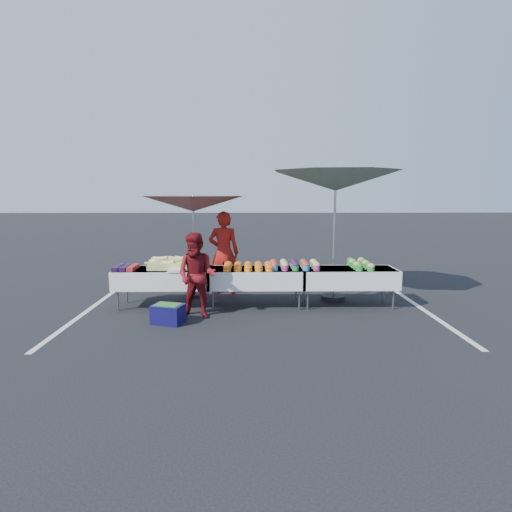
{
  "coord_description": "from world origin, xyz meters",
  "views": [
    {
      "loc": [
        -0.12,
        -8.2,
        2.22
      ],
      "look_at": [
        0.0,
        0.0,
        1.0
      ],
      "focal_mm": 30.0,
      "sensor_mm": 36.0,
      "label": 1
    }
  ],
  "objects_px": {
    "table_right": "(348,277)",
    "storage_bin": "(168,313)",
    "umbrella_left": "(193,205)",
    "umbrella_right": "(336,182)",
    "table_left": "(164,277)",
    "table_center": "(256,277)",
    "vendor": "(224,253)",
    "customer": "(197,276)"
  },
  "relations": [
    {
      "from": "table_center",
      "to": "table_right",
      "type": "bearing_deg",
      "value": 0.0
    },
    {
      "from": "storage_bin",
      "to": "table_center",
      "type": "bearing_deg",
      "value": 52.73
    },
    {
      "from": "table_left",
      "to": "umbrella_left",
      "type": "distance_m",
      "value": 1.68
    },
    {
      "from": "umbrella_right",
      "to": "storage_bin",
      "type": "xyz_separation_m",
      "value": [
        -3.13,
        -1.59,
        -2.26
      ]
    },
    {
      "from": "table_left",
      "to": "storage_bin",
      "type": "relative_size",
      "value": 3.12
    },
    {
      "from": "customer",
      "to": "umbrella_right",
      "type": "height_order",
      "value": "umbrella_right"
    },
    {
      "from": "table_left",
      "to": "umbrella_left",
      "type": "height_order",
      "value": "umbrella_left"
    },
    {
      "from": "table_left",
      "to": "vendor",
      "type": "xyz_separation_m",
      "value": [
        1.11,
        1.11,
        0.33
      ]
    },
    {
      "from": "umbrella_left",
      "to": "table_center",
      "type": "bearing_deg",
      "value": -31.55
    },
    {
      "from": "umbrella_left",
      "to": "umbrella_right",
      "type": "xyz_separation_m",
      "value": [
        2.91,
        -0.3,
        0.46
      ]
    },
    {
      "from": "table_left",
      "to": "table_center",
      "type": "height_order",
      "value": "same"
    },
    {
      "from": "customer",
      "to": "umbrella_right",
      "type": "xyz_separation_m",
      "value": [
        2.67,
        1.25,
        1.67
      ]
    },
    {
      "from": "umbrella_left",
      "to": "table_left",
      "type": "bearing_deg",
      "value": -121.86
    },
    {
      "from": "umbrella_left",
      "to": "table_right",
      "type": "bearing_deg",
      "value": -14.46
    },
    {
      "from": "table_left",
      "to": "storage_bin",
      "type": "bearing_deg",
      "value": -75.66
    },
    {
      "from": "table_right",
      "to": "vendor",
      "type": "bearing_deg",
      "value": 156.0
    },
    {
      "from": "vendor",
      "to": "umbrella_left",
      "type": "relative_size",
      "value": 0.81
    },
    {
      "from": "table_right",
      "to": "storage_bin",
      "type": "bearing_deg",
      "value": -161.71
    },
    {
      "from": "umbrella_left",
      "to": "storage_bin",
      "type": "height_order",
      "value": "umbrella_left"
    },
    {
      "from": "customer",
      "to": "umbrella_left",
      "type": "bearing_deg",
      "value": 114.58
    },
    {
      "from": "umbrella_left",
      "to": "storage_bin",
      "type": "bearing_deg",
      "value": -96.51
    },
    {
      "from": "table_left",
      "to": "table_center",
      "type": "xyz_separation_m",
      "value": [
        1.8,
        0.0,
        0.0
      ]
    },
    {
      "from": "table_right",
      "to": "storage_bin",
      "type": "distance_m",
      "value": 3.52
    },
    {
      "from": "vendor",
      "to": "customer",
      "type": "bearing_deg",
      "value": 80.84
    },
    {
      "from": "storage_bin",
      "to": "table_right",
      "type": "bearing_deg",
      "value": 35.19
    },
    {
      "from": "table_right",
      "to": "vendor",
      "type": "relative_size",
      "value": 1.02
    },
    {
      "from": "table_left",
      "to": "umbrella_left",
      "type": "xyz_separation_m",
      "value": [
        0.5,
        0.8,
        1.39
      ]
    },
    {
      "from": "vendor",
      "to": "customer",
      "type": "xyz_separation_m",
      "value": [
        -0.37,
        -1.86,
        -0.15
      ]
    },
    {
      "from": "storage_bin",
      "to": "vendor",
      "type": "bearing_deg",
      "value": 86.35
    },
    {
      "from": "table_right",
      "to": "vendor",
      "type": "height_order",
      "value": "vendor"
    },
    {
      "from": "umbrella_left",
      "to": "customer",
      "type": "bearing_deg",
      "value": -81.21
    },
    {
      "from": "customer",
      "to": "storage_bin",
      "type": "xyz_separation_m",
      "value": [
        -0.46,
        -0.35,
        -0.59
      ]
    },
    {
      "from": "table_center",
      "to": "customer",
      "type": "distance_m",
      "value": 1.31
    },
    {
      "from": "table_center",
      "to": "storage_bin",
      "type": "bearing_deg",
      "value": -144.17
    },
    {
      "from": "table_right",
      "to": "umbrella_left",
      "type": "relative_size",
      "value": 0.83
    },
    {
      "from": "table_center",
      "to": "umbrella_right",
      "type": "height_order",
      "value": "umbrella_right"
    },
    {
      "from": "vendor",
      "to": "storage_bin",
      "type": "relative_size",
      "value": 3.06
    },
    {
      "from": "vendor",
      "to": "customer",
      "type": "relative_size",
      "value": 1.2
    },
    {
      "from": "table_left",
      "to": "storage_bin",
      "type": "height_order",
      "value": "table_left"
    },
    {
      "from": "table_right",
      "to": "umbrella_right",
      "type": "xyz_separation_m",
      "value": [
        -0.19,
        0.5,
        1.85
      ]
    },
    {
      "from": "table_left",
      "to": "customer",
      "type": "height_order",
      "value": "customer"
    },
    {
      "from": "vendor",
      "to": "storage_bin",
      "type": "bearing_deg",
      "value": 71.57
    }
  ]
}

